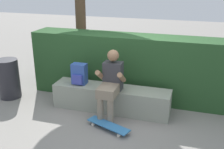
{
  "coord_description": "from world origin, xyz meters",
  "views": [
    {
      "loc": [
        1.42,
        -4.26,
        2.46
      ],
      "look_at": [
        -0.0,
        0.32,
        0.71
      ],
      "focal_mm": 43.63,
      "sensor_mm": 36.0,
      "label": 1
    }
  ],
  "objects_px": {
    "skateboard_near_person": "(108,125)",
    "backpack_on_bench": "(79,74)",
    "trash_bin": "(9,79)",
    "bench_main": "(111,99)",
    "person_skater": "(111,82)"
  },
  "relations": [
    {
      "from": "skateboard_near_person",
      "to": "trash_bin",
      "type": "distance_m",
      "value": 2.51
    },
    {
      "from": "bench_main",
      "to": "backpack_on_bench",
      "type": "height_order",
      "value": "backpack_on_bench"
    },
    {
      "from": "backpack_on_bench",
      "to": "trash_bin",
      "type": "height_order",
      "value": "backpack_on_bench"
    },
    {
      "from": "backpack_on_bench",
      "to": "trash_bin",
      "type": "relative_size",
      "value": 0.48
    },
    {
      "from": "bench_main",
      "to": "backpack_on_bench",
      "type": "relative_size",
      "value": 5.59
    },
    {
      "from": "person_skater",
      "to": "trash_bin",
      "type": "relative_size",
      "value": 1.47
    },
    {
      "from": "bench_main",
      "to": "skateboard_near_person",
      "type": "xyz_separation_m",
      "value": [
        0.17,
        -0.7,
        -0.16
      ]
    },
    {
      "from": "bench_main",
      "to": "trash_bin",
      "type": "relative_size",
      "value": 2.69
    },
    {
      "from": "skateboard_near_person",
      "to": "backpack_on_bench",
      "type": "height_order",
      "value": "backpack_on_bench"
    },
    {
      "from": "bench_main",
      "to": "person_skater",
      "type": "relative_size",
      "value": 1.83
    },
    {
      "from": "person_skater",
      "to": "backpack_on_bench",
      "type": "xyz_separation_m",
      "value": [
        -0.7,
        0.21,
        -0.0
      ]
    },
    {
      "from": "bench_main",
      "to": "skateboard_near_person",
      "type": "distance_m",
      "value": 0.73
    },
    {
      "from": "bench_main",
      "to": "trash_bin",
      "type": "bearing_deg",
      "value": -178.26
    },
    {
      "from": "person_skater",
      "to": "skateboard_near_person",
      "type": "xyz_separation_m",
      "value": [
        0.11,
        -0.48,
        -0.59
      ]
    },
    {
      "from": "skateboard_near_person",
      "to": "backpack_on_bench",
      "type": "relative_size",
      "value": 2.04
    }
  ]
}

